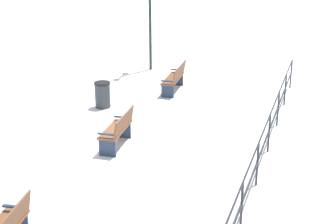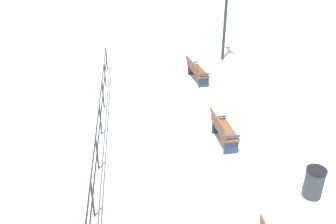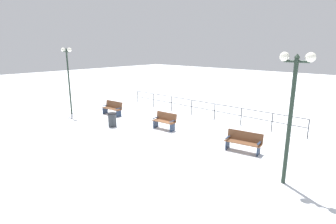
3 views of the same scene
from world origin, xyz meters
TOP-DOWN VIEW (x-y plane):
  - ground_plane at (0.00, 0.00)m, footprint 80.00×80.00m
  - bench_nearest at (-0.14, -4.87)m, footprint 0.63×1.65m
  - bench_second at (-0.15, -0.01)m, footprint 0.66×1.44m
  - waterfront_railing at (-3.85, 0.00)m, footprint 0.05×13.03m
  - trash_bin at (1.53, -2.64)m, footprint 0.50×0.50m

SIDE VIEW (x-z plane):
  - ground_plane at x=0.00m, z-range 0.00..0.00m
  - trash_bin at x=1.53m, z-range 0.00..0.82m
  - bench_second at x=-0.15m, z-range 0.01..0.96m
  - bench_nearest at x=-0.14m, z-range 0.02..0.96m
  - waterfront_railing at x=-3.85m, z-range 0.18..1.21m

